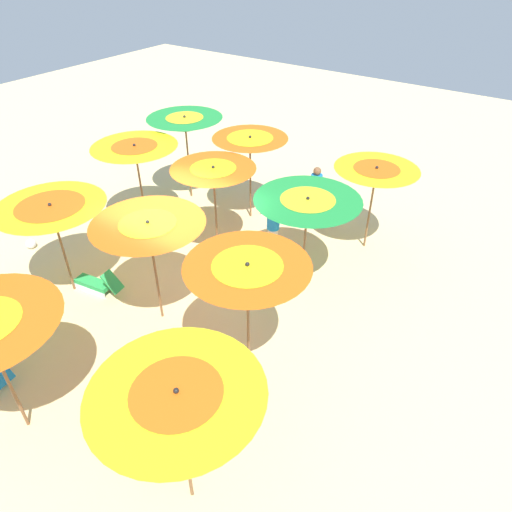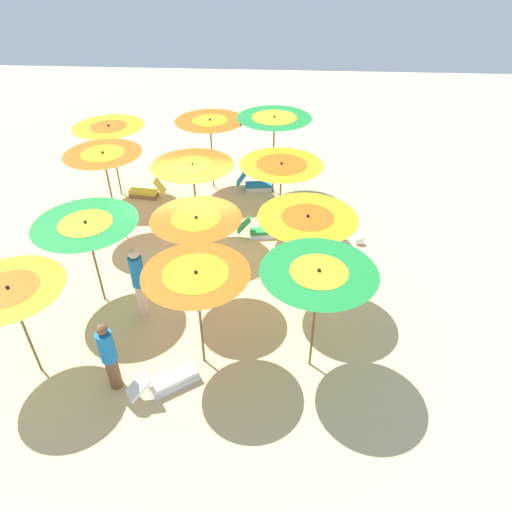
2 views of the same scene
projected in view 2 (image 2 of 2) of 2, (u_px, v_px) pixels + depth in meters
ground at (196, 259)px, 12.32m from camera, size 37.99×37.99×0.04m
beach_umbrella_0 at (274, 124)px, 13.93m from camera, size 2.27×2.27×2.57m
beach_umbrella_1 at (210, 125)px, 14.30m from camera, size 2.18×2.18×2.36m
beach_umbrella_2 at (110, 132)px, 13.95m from camera, size 2.13×2.13×2.35m
beach_umbrella_3 at (281, 171)px, 12.16m from camera, size 2.20×2.20×2.20m
beach_umbrella_4 at (193, 172)px, 11.82m from camera, size 2.12×2.12×2.34m
beach_umbrella_5 at (104, 160)px, 11.98m from camera, size 2.01×2.01×2.50m
beach_umbrella_6 at (307, 224)px, 9.75m from camera, size 2.12×2.12×2.35m
beach_umbrella_7 at (197, 224)px, 9.74m from camera, size 1.94×1.94×2.32m
beach_umbrella_8 at (87, 231)px, 9.86m from camera, size 2.23×2.23×2.20m
beach_umbrella_9 at (318, 280)px, 8.09m from camera, size 2.08×2.08×2.47m
beach_umbrella_10 at (196, 280)px, 8.20m from camera, size 1.94×1.94×2.35m
beach_umbrella_11 at (11, 296)px, 8.12m from camera, size 1.96×1.96×2.20m
lounger_0 at (168, 380)px, 8.81m from camera, size 1.07×1.31×0.58m
lounger_1 at (261, 231)px, 13.01m from camera, size 0.49×1.24×0.64m
lounger_2 at (255, 184)px, 15.28m from camera, size 0.54×1.19×0.66m
lounger_3 at (146, 191)px, 14.87m from camera, size 0.47×1.24×0.68m
beachgoer_0 at (109, 356)px, 8.47m from camera, size 0.30×0.30×1.63m
beachgoer_1 at (139, 281)px, 10.05m from camera, size 0.30×0.30×1.80m
beach_ball at (360, 240)px, 12.78m from camera, size 0.25×0.25×0.25m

